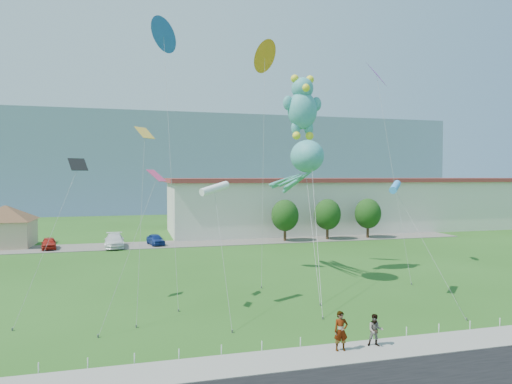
{
  "coord_description": "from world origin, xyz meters",
  "views": [
    {
      "loc": [
        -8.9,
        -22.41,
        8.53
      ],
      "look_at": [
        -0.83,
        8.0,
        7.43
      ],
      "focal_mm": 32.0,
      "sensor_mm": 36.0,
      "label": 1
    }
  ],
  "objects_px": {
    "pedestrian_left": "(341,331)",
    "warehouse": "(360,203)",
    "octopus_kite": "(301,167)",
    "teddy_bear_kite": "(302,106)",
    "pavilion": "(5,222)",
    "pedestrian_right": "(375,330)",
    "parked_car_red": "(49,243)",
    "parked_car_white": "(114,241)",
    "parked_car_blue": "(156,239)"
  },
  "relations": [
    {
      "from": "warehouse",
      "to": "teddy_bear_kite",
      "type": "bearing_deg",
      "value": -125.3
    },
    {
      "from": "parked_car_red",
      "to": "parked_car_blue",
      "type": "bearing_deg",
      "value": -9.03
    },
    {
      "from": "pedestrian_left",
      "to": "teddy_bear_kite",
      "type": "xyz_separation_m",
      "value": [
        4.27,
        16.66,
        13.46
      ]
    },
    {
      "from": "pavilion",
      "to": "pedestrian_right",
      "type": "height_order",
      "value": "pavilion"
    },
    {
      "from": "parked_car_red",
      "to": "parked_car_white",
      "type": "distance_m",
      "value": 7.35
    },
    {
      "from": "parked_car_red",
      "to": "parked_car_white",
      "type": "height_order",
      "value": "parked_car_white"
    },
    {
      "from": "pavilion",
      "to": "warehouse",
      "type": "height_order",
      "value": "warehouse"
    },
    {
      "from": "warehouse",
      "to": "pedestrian_left",
      "type": "xyz_separation_m",
      "value": [
        -25.36,
        -46.46,
        -3.07
      ]
    },
    {
      "from": "parked_car_white",
      "to": "teddy_bear_kite",
      "type": "height_order",
      "value": "teddy_bear_kite"
    },
    {
      "from": "octopus_kite",
      "to": "parked_car_white",
      "type": "bearing_deg",
      "value": 125.75
    },
    {
      "from": "parked_car_red",
      "to": "teddy_bear_kite",
      "type": "bearing_deg",
      "value": -50.46
    },
    {
      "from": "pavilion",
      "to": "pedestrian_right",
      "type": "distance_m",
      "value": 48.36
    },
    {
      "from": "pavilion",
      "to": "pedestrian_right",
      "type": "xyz_separation_m",
      "value": [
        26.55,
        -40.36,
        -2.13
      ]
    },
    {
      "from": "pavilion",
      "to": "warehouse",
      "type": "bearing_deg",
      "value": 6.84
    },
    {
      "from": "parked_car_red",
      "to": "parked_car_blue",
      "type": "height_order",
      "value": "parked_car_red"
    },
    {
      "from": "pedestrian_left",
      "to": "parked_car_red",
      "type": "relative_size",
      "value": 0.49
    },
    {
      "from": "pedestrian_right",
      "to": "parked_car_red",
      "type": "height_order",
      "value": "pedestrian_right"
    },
    {
      "from": "octopus_kite",
      "to": "warehouse",
      "type": "bearing_deg",
      "value": 55.19
    },
    {
      "from": "parked_car_red",
      "to": "teddy_bear_kite",
      "type": "xyz_separation_m",
      "value": [
        23.57,
        -20.59,
        13.79
      ]
    },
    {
      "from": "warehouse",
      "to": "octopus_kite",
      "type": "distance_m",
      "value": 38.6
    },
    {
      "from": "octopus_kite",
      "to": "teddy_bear_kite",
      "type": "height_order",
      "value": "teddy_bear_kite"
    },
    {
      "from": "pedestrian_left",
      "to": "teddy_bear_kite",
      "type": "distance_m",
      "value": 21.84
    },
    {
      "from": "parked_car_red",
      "to": "parked_car_white",
      "type": "relative_size",
      "value": 0.72
    },
    {
      "from": "parked_car_white",
      "to": "octopus_kite",
      "type": "distance_m",
      "value": 27.85
    },
    {
      "from": "pavilion",
      "to": "parked_car_red",
      "type": "bearing_deg",
      "value": -31.02
    },
    {
      "from": "warehouse",
      "to": "teddy_bear_kite",
      "type": "distance_m",
      "value": 37.96
    },
    {
      "from": "pavilion",
      "to": "parked_car_blue",
      "type": "height_order",
      "value": "pavilion"
    },
    {
      "from": "parked_car_blue",
      "to": "octopus_kite",
      "type": "distance_m",
      "value": 26.13
    },
    {
      "from": "parked_car_red",
      "to": "teddy_bear_kite",
      "type": "relative_size",
      "value": 0.23
    },
    {
      "from": "warehouse",
      "to": "parked_car_red",
      "type": "bearing_deg",
      "value": -168.36
    },
    {
      "from": "pedestrian_left",
      "to": "parked_car_red",
      "type": "distance_m",
      "value": 41.96
    },
    {
      "from": "warehouse",
      "to": "pedestrian_left",
      "type": "relative_size",
      "value": 31.96
    },
    {
      "from": "pavilion",
      "to": "parked_car_red",
      "type": "xyz_separation_m",
      "value": [
        5.33,
        -3.21,
        -2.3
      ]
    },
    {
      "from": "parked_car_white",
      "to": "warehouse",
      "type": "bearing_deg",
      "value": 12.25
    },
    {
      "from": "warehouse",
      "to": "parked_car_white",
      "type": "xyz_separation_m",
      "value": [
        -37.35,
        -9.87,
        -3.28
      ]
    },
    {
      "from": "pedestrian_left",
      "to": "warehouse",
      "type": "bearing_deg",
      "value": 67.53
    },
    {
      "from": "pedestrian_right",
      "to": "teddy_bear_kite",
      "type": "height_order",
      "value": "teddy_bear_kite"
    },
    {
      "from": "parked_car_blue",
      "to": "teddy_bear_kite",
      "type": "relative_size",
      "value": 0.23
    },
    {
      "from": "pavilion",
      "to": "octopus_kite",
      "type": "height_order",
      "value": "octopus_kite"
    },
    {
      "from": "pedestrian_left",
      "to": "parked_car_white",
      "type": "xyz_separation_m",
      "value": [
        -11.99,
        36.59,
        -0.21
      ]
    },
    {
      "from": "parked_car_blue",
      "to": "parked_car_red",
      "type": "bearing_deg",
      "value": 166.89
    },
    {
      "from": "parked_car_blue",
      "to": "octopus_kite",
      "type": "relative_size",
      "value": 0.25
    },
    {
      "from": "pedestrian_left",
      "to": "parked_car_blue",
      "type": "relative_size",
      "value": 0.49
    },
    {
      "from": "warehouse",
      "to": "teddy_bear_kite",
      "type": "height_order",
      "value": "teddy_bear_kite"
    },
    {
      "from": "pedestrian_left",
      "to": "parked_car_white",
      "type": "distance_m",
      "value": 38.5
    },
    {
      "from": "pedestrian_left",
      "to": "octopus_kite",
      "type": "xyz_separation_m",
      "value": [
        3.52,
        15.04,
        8.2
      ]
    },
    {
      "from": "parked_car_white",
      "to": "parked_car_blue",
      "type": "height_order",
      "value": "parked_car_white"
    },
    {
      "from": "parked_car_blue",
      "to": "teddy_bear_kite",
      "type": "distance_m",
      "value": 27.34
    },
    {
      "from": "pavilion",
      "to": "parked_car_red",
      "type": "distance_m",
      "value": 6.63
    },
    {
      "from": "pavilion",
      "to": "parked_car_white",
      "type": "bearing_deg",
      "value": -17.02
    }
  ]
}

